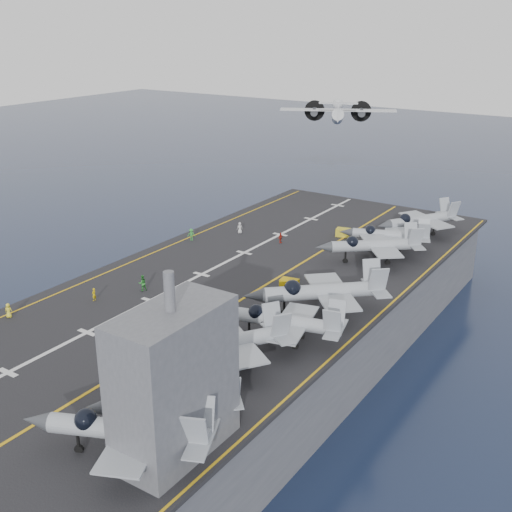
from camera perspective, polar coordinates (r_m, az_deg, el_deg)
The scene contains 27 objects.
ground at distance 86.25m, azimuth -1.48°, elevation -8.90°, with size 500.00×500.00×0.00m, color #142135.
hull at distance 83.93m, azimuth -1.51°, elevation -5.92°, with size 36.00×90.00×10.00m, color #56595E.
flight_deck at distance 81.76m, azimuth -1.54°, elevation -2.65°, with size 38.00×92.00×0.40m, color black.
foul_line at distance 80.13m, azimuth 0.22°, elevation -2.97°, with size 0.35×90.00×0.02m, color gold.
landing_centerline at distance 85.00m, azimuth -4.87°, elevation -1.64°, with size 0.50×90.00×0.02m, color silver.
deck_edge_port at distance 91.81m, azimuth -10.29°, elevation -0.21°, with size 0.25×90.00×0.02m, color gold.
deck_edge_stbd at distance 73.57m, azimuth 10.42°, elevation -5.55°, with size 0.25×90.00×0.02m, color gold.
island_superstructure at distance 48.82m, azimuth -7.38°, elevation -9.60°, with size 5.00×10.00×15.00m, color #56595E, non-canonical shape.
fighter_jet_0 at distance 51.07m, azimuth -11.26°, elevation -14.84°, with size 17.97×15.35×5.28m, color gray, non-canonical shape.
fighter_jet_1 at distance 54.60m, azimuth -7.42°, elevation -12.51°, with size 15.46×15.30×4.53m, color #9BA5AC, non-canonical shape.
fighter_jet_2 at distance 62.13m, azimuth -2.77°, elevation -7.65°, with size 16.63×18.00×5.20m, color #8E959D, non-canonical shape.
fighter_jet_3 at distance 66.70m, azimuth 2.60°, elevation -5.69°, with size 16.14×12.65×4.96m, color gray, non-canonical shape.
fighter_jet_4 at distance 73.15m, azimuth 6.06°, elevation -3.03°, with size 19.56×19.19×5.72m, color #99A1AA, non-canonical shape.
fighter_jet_6 at distance 89.82m, azimuth 10.55°, elevation 1.03°, with size 17.64×16.96×5.12m, color #929AA2, non-canonical shape.
fighter_jet_7 at distance 95.51m, azimuth 11.84°, elevation 1.92°, with size 15.27×12.80×4.52m, color #9099A0, non-canonical shape.
fighter_jet_8 at distance 103.07m, azimuth 14.52°, elevation 3.21°, with size 15.87×17.36×5.02m, color gray, non-canonical shape.
tow_cart_a at distance 61.93m, azimuth -10.41°, elevation -10.28°, with size 2.10×1.76×1.07m, color #C5A906, non-canonical shape.
tow_cart_b at distance 80.07m, azimuth 2.98°, elevation -2.52°, with size 2.40×1.76×1.32m, color #C69C08, non-canonical shape.
tow_cart_c at distance 100.30m, azimuth 7.75°, elevation 2.09°, with size 2.35×1.78×1.27m, color gold, non-canonical shape.
crew_1 at distance 79.16m, azimuth -14.21°, elevation -3.32°, with size 0.76×1.03×1.59m, color #D0AC08.
crew_2 at distance 80.64m, azimuth -10.06°, elevation -2.38°, with size 1.27×1.45×2.03m, color #2B892E.
crew_3 at distance 97.99m, azimuth -5.77°, elevation 1.91°, with size 1.33×1.20×1.85m, color green.
crew_4 at distance 96.47m, azimuth 2.19°, elevation 1.62°, with size 0.71×1.00×1.60m, color #AF2114.
crew_5 at distance 100.81m, azimuth -1.45°, elevation 2.52°, with size 1.24×1.27×1.78m, color silver.
crew_7 at distance 66.52m, azimuth -9.18°, elevation -7.56°, with size 1.08×1.26×1.78m, color white.
transport_plane at distance 128.19m, azimuth 7.26°, elevation 12.17°, with size 26.70×23.54×5.26m, color silver, non-canonical shape.
crew_8 at distance 77.70m, azimuth -21.15°, elevation -4.54°, with size 1.22×1.10×1.70m, color yellow.
Camera 1 is at (43.23, -61.61, 42.13)m, focal length 45.00 mm.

